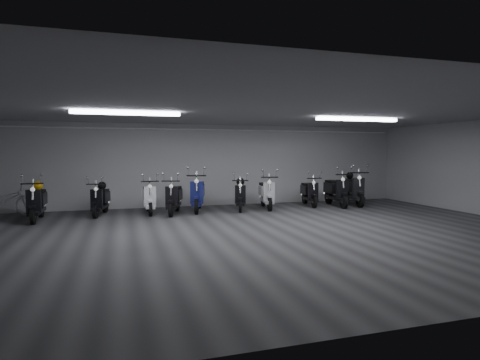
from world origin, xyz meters
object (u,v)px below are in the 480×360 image
object	(u,v)px
scooter_5	(240,191)
scooter_9	(353,184)
helmet_2	(38,186)
scooter_7	(309,188)
bicycle	(1,197)
helmet_0	(240,182)
scooter_8	(336,186)
scooter_0	(37,197)
scooter_2	(149,193)
scooter_6	(266,188)
helmet_3	(350,175)
scooter_4	(198,188)
helmet_1	(102,186)
scooter_3	(174,193)
scooter_1	(100,195)

from	to	relation	value
scooter_5	scooter_9	bearing A→B (deg)	17.33
scooter_9	helmet_2	size ratio (longest dim) A/B	7.66
scooter_7	bicycle	bearing A→B (deg)	-171.35
bicycle	helmet_0	bearing A→B (deg)	-106.73
scooter_8	helmet_0	size ratio (longest dim) A/B	7.03
scooter_0	bicycle	world-z (taller)	scooter_0
scooter_2	bicycle	xyz separation A→B (m)	(-4.02, 0.33, -0.03)
scooter_6	helmet_2	size ratio (longest dim) A/B	7.00
scooter_8	helmet_3	xyz separation A→B (m)	(0.77, 0.38, 0.33)
scooter_9	helmet_2	world-z (taller)	scooter_9
scooter_4	helmet_1	xyz separation A→B (m)	(-2.84, 0.23, 0.14)
scooter_2	helmet_3	xyz separation A→B (m)	(7.00, 0.16, 0.40)
scooter_8	scooter_4	bearing A→B (deg)	-176.06
scooter_2	scooter_4	size ratio (longest dim) A/B	0.87
scooter_3	helmet_3	distance (m)	6.32
scooter_5	bicycle	bearing A→B (deg)	-167.01
scooter_2	bicycle	world-z (taller)	scooter_2
scooter_2	helmet_1	world-z (taller)	scooter_2
scooter_2	helmet_0	world-z (taller)	scooter_2
scooter_0	bicycle	bearing A→B (deg)	142.92
helmet_0	helmet_2	bearing A→B (deg)	-177.43
scooter_7	helmet_2	distance (m)	8.41
scooter_8	helmet_1	size ratio (longest dim) A/B	7.81
scooter_0	scooter_8	world-z (taller)	scooter_8
scooter_3	scooter_4	distance (m)	0.86
scooter_7	helmet_3	size ratio (longest dim) A/B	6.59
scooter_1	scooter_2	bearing A→B (deg)	10.27
helmet_2	scooter_7	bearing A→B (deg)	2.21
scooter_5	bicycle	world-z (taller)	scooter_5
scooter_0	helmet_2	world-z (taller)	scooter_0
scooter_5	scooter_1	bearing A→B (deg)	-165.37
scooter_4	scooter_8	xyz separation A→B (m)	(4.74, -0.24, -0.02)
scooter_5	helmet_3	world-z (taller)	scooter_5
scooter_4	helmet_0	xyz separation A→B (m)	(1.41, 0.06, 0.17)
scooter_3	helmet_0	bearing A→B (deg)	27.06
scooter_0	scooter_9	distance (m)	9.93
scooter_7	scooter_0	bearing A→B (deg)	-166.32
scooter_2	helmet_3	distance (m)	7.01
scooter_7	helmet_1	world-z (taller)	scooter_7
scooter_7	helmet_0	size ratio (longest dim) A/B	6.18
helmet_0	scooter_4	bearing A→B (deg)	-177.44
helmet_2	scooter_8	bearing A→B (deg)	-0.25
helmet_2	helmet_3	xyz separation A→B (m)	(9.98, 0.34, 0.09)
scooter_1	scooter_2	xyz separation A→B (m)	(1.39, -0.03, 0.03)
scooter_4	scooter_5	size ratio (longest dim) A/B	1.17
helmet_1	helmet_2	size ratio (longest dim) A/B	0.94
scooter_0	bicycle	size ratio (longest dim) A/B	0.94
scooter_2	helmet_0	bearing A→B (deg)	1.48
scooter_2	scooter_5	world-z (taller)	scooter_2
scooter_3	helmet_2	distance (m)	3.71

